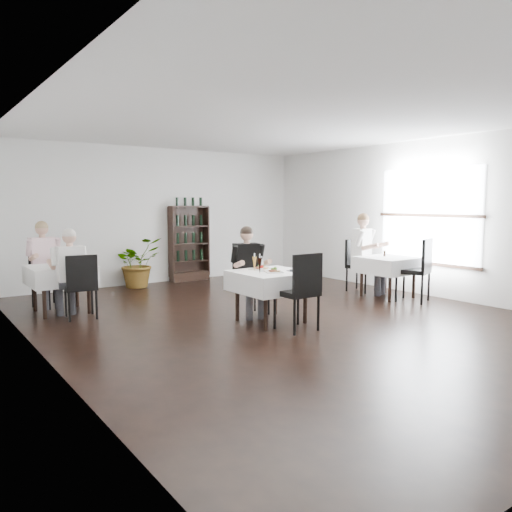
{
  "coord_description": "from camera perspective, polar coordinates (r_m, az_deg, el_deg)",
  "views": [
    {
      "loc": [
        -4.75,
        -5.89,
        1.79
      ],
      "look_at": [
        -0.43,
        0.2,
        0.99
      ],
      "focal_mm": 35.0,
      "sensor_mm": 36.0,
      "label": 1
    }
  ],
  "objects": [
    {
      "name": "right_chair_near",
      "position": [
        9.44,
        18.09,
        -1.07
      ],
      "size": [
        0.68,
        0.69,
        1.15
      ],
      "color": "black",
      "rests_on": "ground"
    },
    {
      "name": "coke_bottle",
      "position": [
        7.41,
        0.64,
        -1.08
      ],
      "size": [
        0.06,
        0.06,
        0.23
      ],
      "color": "silver",
      "rests_on": "main_table"
    },
    {
      "name": "main_chair_far",
      "position": [
        8.06,
        -0.62,
        -3.09
      ],
      "size": [
        0.43,
        0.43,
        0.88
      ],
      "color": "black",
      "rests_on": "ground"
    },
    {
      "name": "diner_right_far",
      "position": [
        10.03,
        12.48,
        1.0
      ],
      "size": [
        0.67,
        0.71,
        1.59
      ],
      "color": "#3B3B42",
      "rests_on": "ground"
    },
    {
      "name": "main_chair_near",
      "position": [
        6.96,
        5.15,
        -3.53
      ],
      "size": [
        0.51,
        0.51,
        1.1
      ],
      "color": "black",
      "rests_on": "ground"
    },
    {
      "name": "right_chair_far",
      "position": [
        10.35,
        11.52,
        -0.61
      ],
      "size": [
        0.59,
        0.59,
        1.05
      ],
      "color": "black",
      "rests_on": "ground"
    },
    {
      "name": "wine_shelf",
      "position": [
        11.56,
        -7.64,
        1.38
      ],
      "size": [
        0.9,
        0.28,
        1.75
      ],
      "color": "black",
      "rests_on": "ground"
    },
    {
      "name": "plate_near",
      "position": [
        7.34,
        2.06,
        -1.75
      ],
      "size": [
        0.32,
        0.32,
        0.08
      ],
      "color": "white",
      "rests_on": "main_table"
    },
    {
      "name": "pilsner_dark",
      "position": [
        7.18,
        0.43,
        -1.1
      ],
      "size": [
        0.07,
        0.07,
        0.29
      ],
      "color": "black",
      "rests_on": "main_table"
    },
    {
      "name": "left_chair_far",
      "position": [
        9.37,
        -22.75,
        -1.57
      ],
      "size": [
        0.65,
        0.66,
        1.08
      ],
      "color": "black",
      "rests_on": "ground"
    },
    {
      "name": "window_right",
      "position": [
        10.12,
        19.12,
        4.13
      ],
      "size": [
        0.06,
        2.3,
        1.85
      ],
      "color": "white",
      "rests_on": "room_shell"
    },
    {
      "name": "left_table",
      "position": [
        8.71,
        -21.42,
        -2.03
      ],
      "size": [
        0.98,
        0.98,
        0.77
      ],
      "color": "black",
      "rests_on": "ground"
    },
    {
      "name": "diner_left_near",
      "position": [
        8.21,
        -20.57,
        -1.12
      ],
      "size": [
        0.53,
        0.52,
        1.4
      ],
      "color": "#3B3B42",
      "rests_on": "ground"
    },
    {
      "name": "main_table",
      "position": [
        7.47,
        1.72,
        -2.89
      ],
      "size": [
        1.03,
        1.03,
        0.77
      ],
      "color": "black",
      "rests_on": "ground"
    },
    {
      "name": "pilsner_lager",
      "position": [
        7.43,
        -0.17,
        -0.91
      ],
      "size": [
        0.06,
        0.06,
        0.27
      ],
      "color": "#C48932",
      "rests_on": "main_table"
    },
    {
      "name": "left_chair_near",
      "position": [
        8.11,
        -19.36,
        -2.86
      ],
      "size": [
        0.52,
        0.52,
        1.01
      ],
      "color": "black",
      "rests_on": "ground"
    },
    {
      "name": "plate_far",
      "position": [
        7.63,
        0.56,
        -1.42
      ],
      "size": [
        0.37,
        0.37,
        0.09
      ],
      "color": "white",
      "rests_on": "main_table"
    },
    {
      "name": "diner_main",
      "position": [
        7.85,
        -0.88,
        -0.94
      ],
      "size": [
        0.59,
        0.61,
        1.43
      ],
      "color": "#3B3B42",
      "rests_on": "ground"
    },
    {
      "name": "potted_tree",
      "position": [
        10.86,
        -13.39,
        -0.73
      ],
      "size": [
        1.1,
        1.0,
        1.05
      ],
      "primitive_type": "imported",
      "rotation": [
        0.0,
        0.0,
        0.21
      ],
      "color": "#22591E",
      "rests_on": "ground"
    },
    {
      "name": "pepper_mill",
      "position": [
        9.84,
        14.47,
        0.28
      ],
      "size": [
        0.06,
        0.06,
        0.11
      ],
      "primitive_type": "cylinder",
      "rotation": [
        0.0,
        0.0,
        -0.38
      ],
      "color": "black",
      "rests_on": "right_table"
    },
    {
      "name": "room_shell",
      "position": [
        7.57,
        3.55,
        3.9
      ],
      "size": [
        9.0,
        9.0,
        9.0
      ],
      "color": "black",
      "rests_on": "ground"
    },
    {
      "name": "right_table",
      "position": [
        9.75,
        14.84,
        -0.98
      ],
      "size": [
        0.98,
        0.98,
        0.77
      ],
      "color": "black",
      "rests_on": "ground"
    },
    {
      "name": "diner_left_far",
      "position": [
        9.29,
        -23.03,
        -0.13
      ],
      "size": [
        0.58,
        0.6,
        1.48
      ],
      "color": "#3B3B42",
      "rests_on": "ground"
    },
    {
      "name": "napkin_cutlery",
      "position": [
        7.5,
        4.36,
        -1.68
      ],
      "size": [
        0.19,
        0.2,
        0.02
      ],
      "color": "black",
      "rests_on": "main_table"
    }
  ]
}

